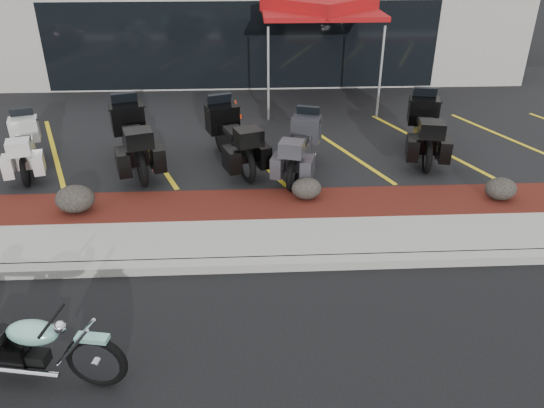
{
  "coord_description": "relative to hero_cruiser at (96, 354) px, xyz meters",
  "views": [
    {
      "loc": [
        0.08,
        -6.03,
        4.85
      ],
      "look_at": [
        0.44,
        1.2,
        0.99
      ],
      "focal_mm": 35.0,
      "sensor_mm": 36.0,
      "label": 1
    }
  ],
  "objects": [
    {
      "name": "ground",
      "position": [
        1.71,
        1.41,
        -0.49
      ],
      "size": [
        90.0,
        90.0,
        0.0
      ],
      "primitive_type": "plane",
      "color": "black",
      "rests_on": "ground"
    },
    {
      "name": "curb",
      "position": [
        1.71,
        2.31,
        -0.41
      ],
      "size": [
        24.0,
        0.25,
        0.15
      ],
      "primitive_type": "cube",
      "color": "gray",
      "rests_on": "ground"
    },
    {
      "name": "sidewalk",
      "position": [
        1.71,
        3.01,
        -0.41
      ],
      "size": [
        24.0,
        1.2,
        0.15
      ],
      "primitive_type": "cube",
      "color": "gray",
      "rests_on": "ground"
    },
    {
      "name": "mulch_bed",
      "position": [
        1.71,
        4.21,
        -0.41
      ],
      "size": [
        24.0,
        1.2,
        0.16
      ],
      "primitive_type": "cube",
      "color": "#3A130D",
      "rests_on": "ground"
    },
    {
      "name": "upper_lot",
      "position": [
        1.71,
        9.61,
        -0.41
      ],
      "size": [
        26.0,
        9.6,
        0.15
      ],
      "primitive_type": "cube",
      "color": "black",
      "rests_on": "ground"
    },
    {
      "name": "dealership_building",
      "position": [
        1.71,
        15.87,
        1.52
      ],
      "size": [
        18.0,
        8.16,
        4.0
      ],
      "color": "gray",
      "rests_on": "ground"
    },
    {
      "name": "boulder_left",
      "position": [
        -1.36,
        4.07,
        -0.08
      ],
      "size": [
        0.7,
        0.59,
        0.5
      ],
      "primitive_type": "ellipsoid",
      "color": "black",
      "rests_on": "mulch_bed"
    },
    {
      "name": "boulder_mid",
      "position": [
        2.9,
        4.38,
        -0.12
      ],
      "size": [
        0.58,
        0.48,
        0.41
      ],
      "primitive_type": "ellipsoid",
      "color": "black",
      "rests_on": "mulch_bed"
    },
    {
      "name": "boulder_right",
      "position": [
        6.59,
        4.17,
        -0.12
      ],
      "size": [
        0.6,
        0.5,
        0.42
      ],
      "primitive_type": "ellipsoid",
      "color": "black",
      "rests_on": "mulch_bed"
    },
    {
      "name": "hero_cruiser",
      "position": [
        0.0,
        0.0,
        0.0
      ],
      "size": [
        2.85,
        1.18,
        0.98
      ],
      "primitive_type": null,
      "rotation": [
        0.0,
        0.0,
        -0.18
      ],
      "color": "#7BC0AD",
      "rests_on": "ground"
    },
    {
      "name": "touring_white",
      "position": [
        -3.06,
        6.61,
        0.26
      ],
      "size": [
        1.33,
        2.18,
        1.19
      ],
      "primitive_type": null,
      "rotation": [
        0.0,
        0.0,
        1.86
      ],
      "color": "silver",
      "rests_on": "upper_lot"
    },
    {
      "name": "touring_black_front",
      "position": [
        -0.87,
        6.79,
        0.38
      ],
      "size": [
        1.67,
        2.65,
        1.44
      ],
      "primitive_type": null,
      "rotation": [
        0.0,
        0.0,
        1.89
      ],
      "color": "black",
      "rests_on": "upper_lot"
    },
    {
      "name": "touring_black_mid",
      "position": [
        1.2,
        6.79,
        0.35
      ],
      "size": [
        1.66,
        2.54,
        1.38
      ],
      "primitive_type": null,
      "rotation": [
        0.0,
        0.0,
        1.92
      ],
      "color": "black",
      "rests_on": "upper_lot"
    },
    {
      "name": "touring_grey",
      "position": [
        3.1,
        6.25,
        0.29
      ],
      "size": [
        1.41,
        2.3,
        1.25
      ],
      "primitive_type": null,
      "rotation": [
        0.0,
        0.0,
        1.28
      ],
      "color": "#313137",
      "rests_on": "upper_lot"
    },
    {
      "name": "touring_black_rear",
      "position": [
        5.9,
        7.11,
        0.35
      ],
      "size": [
        1.37,
        2.5,
        1.37
      ],
      "primitive_type": null,
      "rotation": [
        0.0,
        0.0,
        1.36
      ],
      "color": "black",
      "rests_on": "upper_lot"
    },
    {
      "name": "traffic_cone",
      "position": [
        1.5,
        9.27,
        -0.09
      ],
      "size": [
        0.35,
        0.35,
        0.49
      ],
      "primitive_type": "cone",
      "rotation": [
        0.0,
        0.0,
        -0.22
      ],
      "color": "red",
      "rests_on": "upper_lot"
    },
    {
      "name": "popup_canopy",
      "position": [
        3.84,
        10.46,
        2.32
      ],
      "size": [
        3.52,
        3.52,
        2.93
      ],
      "rotation": [
        0.0,
        0.0,
        0.13
      ],
      "color": "silver",
      "rests_on": "upper_lot"
    }
  ]
}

